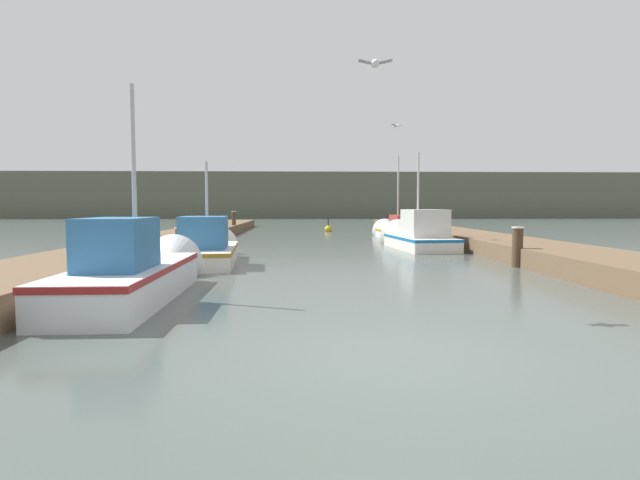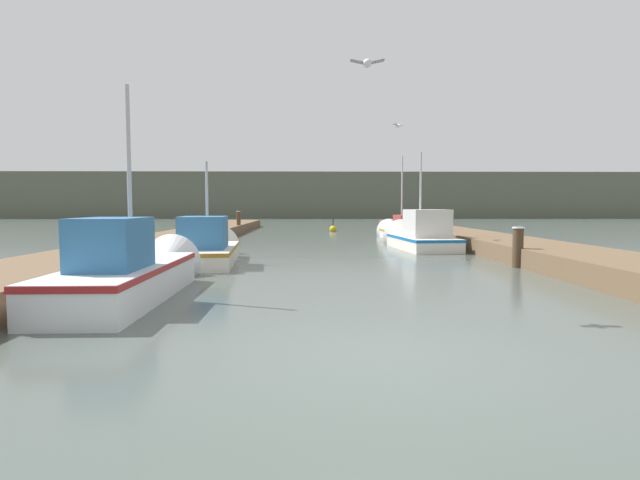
# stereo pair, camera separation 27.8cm
# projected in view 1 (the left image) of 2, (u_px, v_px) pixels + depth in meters

# --- Properties ---
(ground_plane) EXTENTS (200.00, 200.00, 0.00)m
(ground_plane) POSITION_uv_depth(u_px,v_px,m) (393.00, 358.00, 5.59)
(ground_plane) COLOR #47514C
(dock_left) EXTENTS (2.63, 40.00, 0.53)m
(dock_left) POSITION_uv_depth(u_px,v_px,m) (179.00, 239.00, 21.29)
(dock_left) COLOR brown
(dock_left) RESTS_ON ground_plane
(dock_right) EXTENTS (2.63, 40.00, 0.53)m
(dock_right) POSITION_uv_depth(u_px,v_px,m) (469.00, 239.00, 21.75)
(dock_right) COLOR brown
(dock_right) RESTS_ON ground_plane
(distant_shore_ridge) EXTENTS (120.00, 16.00, 6.15)m
(distant_shore_ridge) POSITION_uv_depth(u_px,v_px,m) (309.00, 196.00, 73.25)
(distant_shore_ridge) COLOR #565B4C
(distant_shore_ridge) RESTS_ON ground_plane
(fishing_boat_0) EXTENTS (1.56, 5.67, 4.27)m
(fishing_boat_0) POSITION_uv_depth(u_px,v_px,m) (139.00, 271.00, 9.40)
(fishing_boat_0) COLOR silver
(fishing_boat_0) RESTS_ON ground_plane
(fishing_boat_1) EXTENTS (2.04, 5.46, 3.52)m
(fishing_boat_1) POSITION_uv_depth(u_px,v_px,m) (209.00, 248.00, 15.12)
(fishing_boat_1) COLOR silver
(fishing_boat_1) RESTS_ON ground_plane
(fishing_boat_2) EXTENTS (2.20, 5.34, 4.40)m
(fishing_boat_2) POSITION_uv_depth(u_px,v_px,m) (416.00, 236.00, 20.09)
(fishing_boat_2) COLOR silver
(fishing_boat_2) RESTS_ON ground_plane
(fishing_boat_3) EXTENTS (1.77, 6.05, 4.71)m
(fishing_boat_3) POSITION_uv_depth(u_px,v_px,m) (396.00, 231.00, 25.99)
(fishing_boat_3) COLOR silver
(fishing_boat_3) RESTS_ON ground_plane
(mooring_piling_0) EXTENTS (0.24, 0.24, 1.40)m
(mooring_piling_0) POSITION_uv_depth(u_px,v_px,m) (420.00, 225.00, 25.81)
(mooring_piling_0) COLOR #473523
(mooring_piling_0) RESTS_ON ground_plane
(mooring_piling_1) EXTENTS (0.28, 0.28, 1.37)m
(mooring_piling_1) POSITION_uv_depth(u_px,v_px,m) (234.00, 222.00, 30.15)
(mooring_piling_1) COLOR #473523
(mooring_piling_1) RESTS_ON ground_plane
(mooring_piling_2) EXTENTS (0.33, 0.33, 0.97)m
(mooring_piling_2) POSITION_uv_depth(u_px,v_px,m) (180.00, 242.00, 16.71)
(mooring_piling_2) COLOR #473523
(mooring_piling_2) RESTS_ON ground_plane
(mooring_piling_3) EXTENTS (0.33, 0.33, 1.12)m
(mooring_piling_3) POSITION_uv_depth(u_px,v_px,m) (517.00, 247.00, 13.79)
(mooring_piling_3) COLOR #473523
(mooring_piling_3) RESTS_ON ground_plane
(channel_buoy) EXTENTS (0.49, 0.49, 0.99)m
(channel_buoy) POSITION_uv_depth(u_px,v_px,m) (328.00, 229.00, 32.92)
(channel_buoy) COLOR gold
(channel_buoy) RESTS_ON ground_plane
(seagull_lead) EXTENTS (0.55, 0.29, 0.12)m
(seagull_lead) POSITION_uv_depth(u_px,v_px,m) (375.00, 63.00, 8.03)
(seagull_lead) COLOR white
(seagull_1) EXTENTS (0.44, 0.50, 0.12)m
(seagull_1) POSITION_uv_depth(u_px,v_px,m) (396.00, 126.00, 18.01)
(seagull_1) COLOR white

